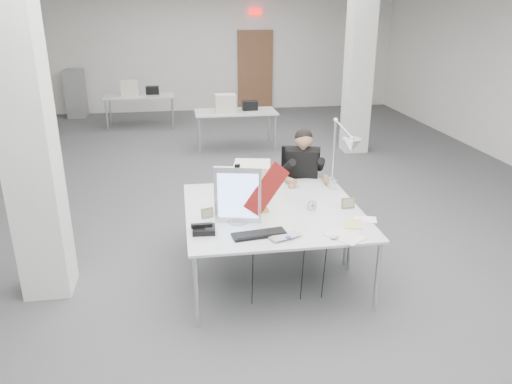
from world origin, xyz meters
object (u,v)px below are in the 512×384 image
at_px(desk_main, 282,229).
at_px(office_chair, 301,190).
at_px(desk_phone, 204,230).
at_px(seated_person, 303,165).
at_px(monitor, 238,195).
at_px(laptop, 288,239).
at_px(beige_monitor, 252,180).
at_px(bankers_lamp, 261,196).
at_px(architect_lamp, 341,154).

relative_size(desk_main, office_chair, 1.62).
bearing_deg(desk_phone, seated_person, 51.43).
xyz_separation_m(desk_main, office_chair, (0.56, 1.50, -0.19)).
bearing_deg(monitor, desk_main, -13.40).
bearing_deg(desk_phone, laptop, -17.11).
bearing_deg(office_chair, desk_phone, -113.74).
distance_m(seated_person, beige_monitor, 0.91).
height_order(desk_main, monitor, monitor).
height_order(seated_person, desk_phone, seated_person).
height_order(bankers_lamp, beige_monitor, beige_monitor).
height_order(bankers_lamp, desk_phone, bankers_lamp).
xyz_separation_m(desk_main, monitor, (-0.40, 0.19, 0.29)).
distance_m(beige_monitor, architect_lamp, 1.01).
relative_size(seated_person, beige_monitor, 2.36).
xyz_separation_m(office_chair, bankers_lamp, (-0.69, -1.08, 0.37)).
distance_m(laptop, architect_lamp, 1.34).
xyz_separation_m(desk_main, beige_monitor, (-0.15, 0.89, 0.20)).
bearing_deg(desk_phone, office_chair, 52.40).
bearing_deg(desk_main, monitor, 153.84).
bearing_deg(office_chair, seated_person, -72.63).
distance_m(desk_main, beige_monitor, 0.92).
xyz_separation_m(desk_main, seated_person, (0.56, 1.45, 0.16)).
bearing_deg(beige_monitor, desk_phone, -111.91).
distance_m(desk_main, seated_person, 1.56).
bearing_deg(bankers_lamp, seated_person, 46.79).
height_order(office_chair, bankers_lamp, office_chair).
bearing_deg(desk_main, seated_person, 68.78).
distance_m(desk_main, monitor, 0.53).
distance_m(office_chair, bankers_lamp, 1.33).
relative_size(office_chair, beige_monitor, 2.83).
relative_size(office_chair, architect_lamp, 1.14).
height_order(office_chair, seated_person, seated_person).
distance_m(office_chair, monitor, 1.69).
distance_m(desk_main, laptop, 0.27).
height_order(desk_main, office_chair, office_chair).
relative_size(seated_person, bankers_lamp, 2.78).
xyz_separation_m(seated_person, bankers_lamp, (-0.69, -1.03, 0.02)).
relative_size(office_chair, bankers_lamp, 3.33).
height_order(monitor, beige_monitor, monitor).
relative_size(laptop, architect_lamp, 0.31).
height_order(office_chair, beige_monitor, beige_monitor).
distance_m(seated_person, bankers_lamp, 1.24).
bearing_deg(office_chair, beige_monitor, -122.12).
bearing_deg(bankers_lamp, office_chair, 48.04).
relative_size(desk_phone, architect_lamp, 0.21).
distance_m(office_chair, desk_phone, 1.99).
height_order(laptop, beige_monitor, beige_monitor).
relative_size(desk_main, bankers_lamp, 5.40).
height_order(office_chair, desk_phone, office_chair).
distance_m(laptop, bankers_lamp, 0.72).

